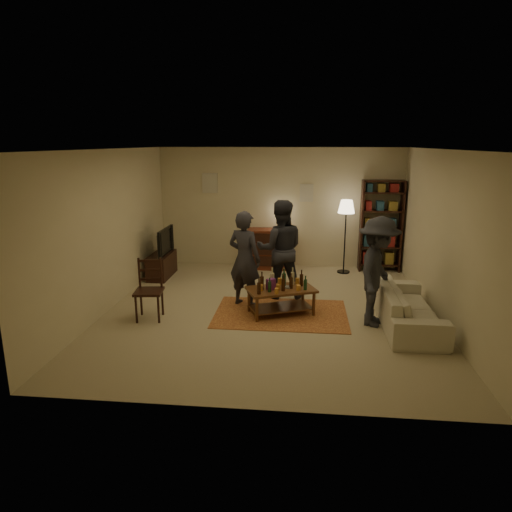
# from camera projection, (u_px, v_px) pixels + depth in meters

# --- Properties ---
(floor) EXTENTS (6.00, 6.00, 0.00)m
(floor) POSITION_uv_depth(u_px,v_px,m) (269.00, 310.00, 7.83)
(floor) COLOR #C6B793
(floor) RESTS_ON ground
(room_shell) EXTENTS (6.00, 6.00, 6.00)m
(room_shell) POSITION_uv_depth(u_px,v_px,m) (251.00, 187.00, 10.33)
(room_shell) COLOR beige
(room_shell) RESTS_ON ground
(rug) EXTENTS (2.20, 1.50, 0.01)m
(rug) POSITION_uv_depth(u_px,v_px,m) (281.00, 314.00, 7.67)
(rug) COLOR maroon
(rug) RESTS_ON ground
(coffee_table) EXTENTS (1.25, 0.97, 0.79)m
(coffee_table) POSITION_uv_depth(u_px,v_px,m) (281.00, 291.00, 7.57)
(coffee_table) COLOR brown
(coffee_table) RESTS_ON ground
(dining_chair) EXTENTS (0.49, 0.49, 1.01)m
(dining_chair) POSITION_uv_depth(u_px,v_px,m) (149.00, 287.00, 7.39)
(dining_chair) COLOR black
(dining_chair) RESTS_ON ground
(tv_stand) EXTENTS (0.40, 1.00, 1.06)m
(tv_stand) POSITION_uv_depth(u_px,v_px,m) (162.00, 259.00, 9.71)
(tv_stand) COLOR black
(tv_stand) RESTS_ON ground
(dresser) EXTENTS (1.00, 0.50, 1.36)m
(dresser) POSITION_uv_depth(u_px,v_px,m) (270.00, 248.00, 10.35)
(dresser) COLOR maroon
(dresser) RESTS_ON ground
(bookshelf) EXTENTS (0.90, 0.34, 2.02)m
(bookshelf) POSITION_uv_depth(u_px,v_px,m) (381.00, 225.00, 10.04)
(bookshelf) COLOR black
(bookshelf) RESTS_ON ground
(floor_lamp) EXTENTS (0.36, 0.36, 1.61)m
(floor_lamp) POSITION_uv_depth(u_px,v_px,m) (346.00, 212.00, 9.78)
(floor_lamp) COLOR black
(floor_lamp) RESTS_ON ground
(sofa) EXTENTS (0.81, 2.08, 0.61)m
(sofa) POSITION_uv_depth(u_px,v_px,m) (407.00, 306.00, 7.15)
(sofa) COLOR beige
(sofa) RESTS_ON ground
(person_left) EXTENTS (0.73, 0.62, 1.68)m
(person_left) POSITION_uv_depth(u_px,v_px,m) (245.00, 259.00, 7.89)
(person_left) COLOR #2A2931
(person_left) RESTS_ON ground
(person_right) EXTENTS (0.95, 0.78, 1.81)m
(person_right) POSITION_uv_depth(u_px,v_px,m) (280.00, 249.00, 8.32)
(person_right) COLOR #282930
(person_right) RESTS_ON ground
(person_by_sofa) EXTENTS (0.98, 1.26, 1.72)m
(person_by_sofa) POSITION_uv_depth(u_px,v_px,m) (378.00, 272.00, 7.03)
(person_by_sofa) COLOR #2A2B33
(person_by_sofa) RESTS_ON ground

